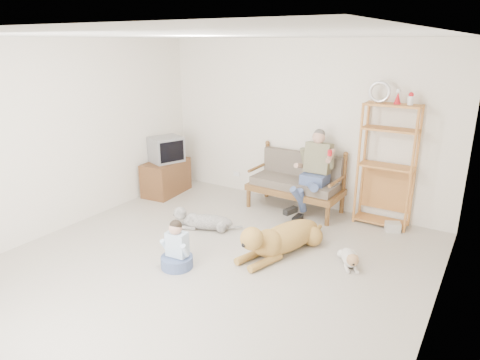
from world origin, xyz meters
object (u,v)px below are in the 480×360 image
Objects in this scene: loveseat at (297,181)px; etagere at (386,165)px; tv_stand at (166,177)px; golden_retriever at (280,238)px.

etagere is (1.36, 0.11, 0.45)m from loveseat.
etagere reaches higher than loveseat.
loveseat is at bearing 7.87° from tv_stand.
loveseat is at bearing 123.84° from golden_retriever.
loveseat is 1.65m from golden_retriever.
loveseat is 2.40m from tv_stand.
etagere is at bearing 78.80° from golden_retriever.
loveseat reaches higher than tv_stand.
etagere is 3.80m from tv_stand.
etagere is 1.28× the size of golden_retriever.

